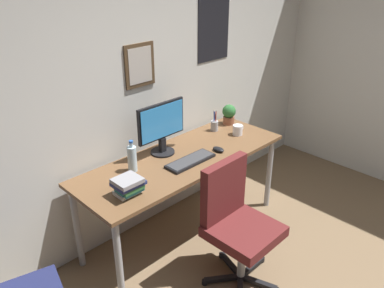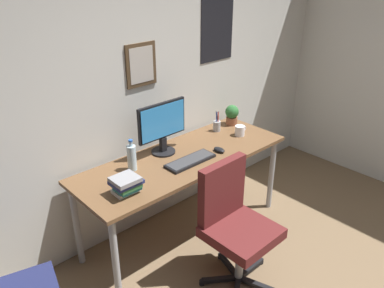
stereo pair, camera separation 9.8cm
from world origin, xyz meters
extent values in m
cube|color=silver|center=(0.00, 2.15, 1.30)|extent=(4.40, 0.08, 2.60)
cube|color=#4C3823|center=(-0.16, 2.11, 1.46)|extent=(0.28, 0.02, 0.34)
cube|color=beige|center=(-0.16, 2.09, 1.46)|extent=(0.22, 0.00, 0.28)
cube|color=black|center=(0.69, 2.11, 1.64)|extent=(0.40, 0.01, 0.56)
cube|color=brown|center=(-0.05, 1.74, 0.74)|extent=(1.85, 0.67, 0.03)
cylinder|color=#9EA0A5|center=(-0.92, 1.46, 0.36)|extent=(0.05, 0.05, 0.73)
cylinder|color=#9EA0A5|center=(0.81, 1.46, 0.36)|extent=(0.05, 0.05, 0.73)
cylinder|color=#9EA0A5|center=(-0.92, 2.01, 0.36)|extent=(0.05, 0.05, 0.73)
cylinder|color=#9EA0A5|center=(0.81, 2.01, 0.36)|extent=(0.05, 0.05, 0.73)
cube|color=#591E1E|center=(-0.15, 1.01, 0.46)|extent=(0.46, 0.46, 0.08)
cube|color=#591E1E|center=(-0.15, 1.21, 0.72)|extent=(0.42, 0.07, 0.45)
cylinder|color=#9EA0A5|center=(-0.15, 1.01, 0.21)|extent=(0.06, 0.06, 0.42)
cube|color=black|center=(-0.01, 1.01, 0.04)|extent=(0.28, 0.04, 0.03)
cylinder|color=black|center=(0.13, 1.01, 0.02)|extent=(0.04, 0.04, 0.04)
cube|color=black|center=(-0.11, 1.14, 0.04)|extent=(0.12, 0.28, 0.03)
cylinder|color=black|center=(-0.07, 1.28, 0.02)|extent=(0.04, 0.04, 0.04)
cube|color=black|center=(-0.26, 1.09, 0.04)|extent=(0.25, 0.19, 0.03)
cylinder|color=black|center=(-0.38, 1.17, 0.02)|extent=(0.04, 0.04, 0.04)
cube|color=black|center=(-0.11, 0.88, 0.04)|extent=(0.13, 0.28, 0.03)
cylinder|color=black|center=(-0.12, 1.91, 0.76)|extent=(0.20, 0.20, 0.01)
cube|color=black|center=(-0.12, 1.91, 0.83)|extent=(0.05, 0.04, 0.12)
cube|color=black|center=(-0.12, 1.92, 1.04)|extent=(0.46, 0.02, 0.30)
cube|color=#338CD8|center=(-0.12, 1.90, 1.04)|extent=(0.43, 0.00, 0.27)
cube|color=black|center=(-0.08, 1.63, 0.77)|extent=(0.43, 0.15, 0.02)
cube|color=#38383A|center=(-0.08, 1.63, 0.78)|extent=(0.41, 0.13, 0.00)
ellipsoid|color=black|center=(0.22, 1.60, 0.77)|extent=(0.06, 0.11, 0.04)
cylinder|color=silver|center=(-0.48, 1.84, 0.86)|extent=(0.07, 0.07, 0.20)
cylinder|color=silver|center=(-0.48, 1.84, 0.98)|extent=(0.03, 0.03, 0.04)
cylinder|color=#2659B2|center=(-0.48, 1.84, 1.00)|extent=(0.03, 0.03, 0.02)
cylinder|color=white|center=(0.60, 1.70, 0.80)|extent=(0.09, 0.09, 0.09)
torus|color=white|center=(0.66, 1.70, 0.81)|extent=(0.05, 0.01, 0.05)
cylinder|color=brown|center=(0.74, 1.93, 0.79)|extent=(0.11, 0.11, 0.07)
sphere|color=#2D6B33|center=(0.74, 1.93, 0.89)|extent=(0.13, 0.13, 0.13)
ellipsoid|color=#287A38|center=(0.71, 1.96, 0.90)|extent=(0.07, 0.08, 0.02)
ellipsoid|color=#287A38|center=(0.77, 1.95, 0.89)|extent=(0.07, 0.08, 0.02)
ellipsoid|color=#287A38|center=(0.71, 1.90, 0.88)|extent=(0.08, 0.07, 0.02)
cylinder|color=#9EA0A5|center=(0.52, 1.92, 0.80)|extent=(0.07, 0.07, 0.09)
cylinder|color=#263FBF|center=(0.51, 1.91, 0.88)|extent=(0.01, 0.01, 0.13)
cylinder|color=red|center=(0.52, 1.90, 0.88)|extent=(0.01, 0.01, 0.13)
cylinder|color=black|center=(0.52, 1.92, 0.88)|extent=(0.01, 0.01, 0.13)
cylinder|color=#9EA0A5|center=(0.53, 1.92, 0.89)|extent=(0.01, 0.03, 0.14)
cylinder|color=#9EA0A5|center=(0.51, 1.92, 0.89)|extent=(0.01, 0.02, 0.14)
cube|color=silver|center=(-0.70, 1.61, 0.77)|extent=(0.17, 0.12, 0.03)
cube|color=#26727A|center=(-0.70, 1.60, 0.79)|extent=(0.16, 0.14, 0.02)
cube|color=#33723F|center=(-0.70, 1.60, 0.82)|extent=(0.16, 0.15, 0.03)
cube|color=navy|center=(-0.70, 1.60, 0.84)|extent=(0.20, 0.16, 0.02)
cube|color=gray|center=(-0.71, 1.59, 0.87)|extent=(0.18, 0.16, 0.03)
camera|label=1|loc=(-1.99, -0.32, 2.24)|focal=36.57mm
camera|label=2|loc=(-1.92, -0.38, 2.24)|focal=36.57mm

